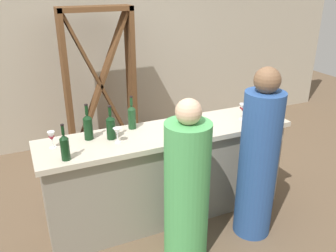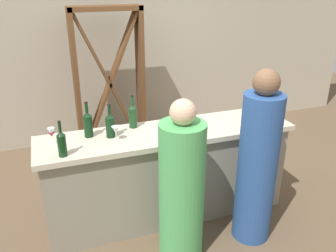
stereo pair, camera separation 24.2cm
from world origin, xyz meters
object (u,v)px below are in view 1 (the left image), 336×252
object	(u,v)px
wine_glass_near_center	(253,109)
wine_bottle_second_right_olive_green	(132,116)
wine_bottle_leftmost_dark_green	(65,146)
wine_bottle_second_left_dark_green	(88,126)
wine_bottle_center_dark_green	(111,126)
wine_glass_near_left	(176,125)
wine_bottle_rightmost_olive_green	(250,104)
person_center_guest	(187,189)
person_left_guest	(258,162)
wine_glass_far_left	(243,108)
wine_glass_near_right	(117,132)
wine_glass_far_center	(52,137)
wine_bottle_far_right_clear_pale	(256,100)
wine_rack	(100,85)

from	to	relation	value
wine_glass_near_center	wine_bottle_second_right_olive_green	bearing A→B (deg)	166.57
wine_bottle_leftmost_dark_green	wine_bottle_second_left_dark_green	bearing A→B (deg)	51.14
wine_bottle_center_dark_green	wine_glass_near_left	size ratio (longest dim) A/B	2.28
wine_bottle_rightmost_olive_green	person_center_guest	bearing A→B (deg)	-148.81
wine_glass_near_center	person_left_guest	size ratio (longest dim) A/B	0.10
wine_glass_near_left	wine_glass_near_center	bearing A→B (deg)	1.93
wine_glass_near_center	wine_glass_far_left	distance (m)	0.10
wine_bottle_leftmost_dark_green	wine_bottle_rightmost_olive_green	world-z (taller)	wine_bottle_leftmost_dark_green
wine_glass_near_right	wine_glass_far_center	distance (m)	0.56
wine_bottle_rightmost_olive_green	wine_bottle_far_right_clear_pale	size ratio (longest dim) A/B	0.84
wine_rack	wine_bottle_second_left_dark_green	xyz separation A→B (m)	(-0.48, -1.53, 0.09)
wine_glass_near_center	wine_rack	bearing A→B (deg)	123.43
wine_glass_near_left	wine_glass_near_right	xyz separation A→B (m)	(-0.54, 0.07, -0.00)
wine_bottle_center_dark_green	wine_bottle_rightmost_olive_green	size ratio (longest dim) A/B	1.13
wine_bottle_second_right_olive_green	wine_glass_far_center	bearing A→B (deg)	-170.72
person_center_guest	wine_bottle_center_dark_green	bearing A→B (deg)	16.16
wine_bottle_second_right_olive_green	wine_bottle_far_right_clear_pale	bearing A→B (deg)	-3.94
wine_rack	wine_bottle_second_left_dark_green	world-z (taller)	wine_rack
wine_bottle_rightmost_olive_green	wine_glass_near_right	distance (m)	1.50
wine_bottle_second_right_olive_green	wine_bottle_far_right_clear_pale	xyz separation A→B (m)	(1.37, -0.09, 0.00)
wine_bottle_leftmost_dark_green	wine_bottle_center_dark_green	distance (m)	0.50
wine_bottle_second_left_dark_green	wine_glass_far_center	xyz separation A→B (m)	(-0.32, -0.05, -0.03)
wine_bottle_leftmost_dark_green	wine_bottle_far_right_clear_pale	world-z (taller)	wine_bottle_far_right_clear_pale
wine_glass_near_left	person_center_guest	bearing A→B (deg)	-104.02
wine_bottle_second_left_dark_green	wine_glass_near_center	world-z (taller)	wine_bottle_second_left_dark_green
wine_rack	wine_bottle_center_dark_green	xyz separation A→B (m)	(-0.30, -1.60, 0.08)
wine_glass_near_right	person_center_guest	world-z (taller)	person_center_guest
wine_glass_near_right	wine_rack	bearing A→B (deg)	81.13
wine_glass_far_center	person_left_guest	distance (m)	1.84
wine_glass_far_left	wine_bottle_rightmost_olive_green	bearing A→B (deg)	32.10
wine_bottle_second_right_olive_green	wine_glass_near_center	xyz separation A→B (m)	(1.19, -0.29, -0.01)
wine_glass_near_right	wine_glass_far_center	bearing A→B (deg)	167.63
wine_glass_near_right	wine_glass_far_center	world-z (taller)	wine_glass_far_center
wine_bottle_leftmost_dark_green	wine_glass_near_left	xyz separation A→B (m)	(1.01, 0.08, -0.02)
wine_bottle_second_left_dark_green	wine_bottle_second_right_olive_green	xyz separation A→B (m)	(0.44, 0.07, -0.00)
wine_glass_far_center	person_center_guest	xyz separation A→B (m)	(0.97, -0.65, -0.39)
wine_bottle_center_dark_green	wine_bottle_second_right_olive_green	size ratio (longest dim) A/B	0.97
wine_bottle_rightmost_olive_green	wine_glass_far_center	xyz separation A→B (m)	(-2.04, 0.01, -0.01)
wine_glass_far_center	person_left_guest	world-z (taller)	person_left_guest
wine_glass_near_left	wine_glass_far_center	xyz separation A→B (m)	(-1.08, 0.19, 0.00)
wine_bottle_second_right_olive_green	wine_glass_far_center	xyz separation A→B (m)	(-0.76, -0.12, -0.02)
wine_glass_far_left	person_center_guest	world-z (taller)	person_center_guest
wine_bottle_rightmost_olive_green	wine_bottle_far_right_clear_pale	distance (m)	0.11
wine_rack	wine_glass_near_center	bearing A→B (deg)	-56.57
wine_glass_near_right	person_center_guest	distance (m)	0.78
wine_glass_far_left	wine_glass_far_center	xyz separation A→B (m)	(-1.87, 0.11, -0.02)
wine_rack	wine_glass_near_right	distance (m)	1.72
wine_bottle_leftmost_dark_green	wine_glass_near_right	xyz separation A→B (m)	(0.47, 0.15, -0.02)
person_center_guest	wine_bottle_second_left_dark_green	bearing A→B (deg)	22.75
wine_bottle_rightmost_olive_green	wine_glass_far_left	xyz separation A→B (m)	(-0.16, -0.10, 0.01)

